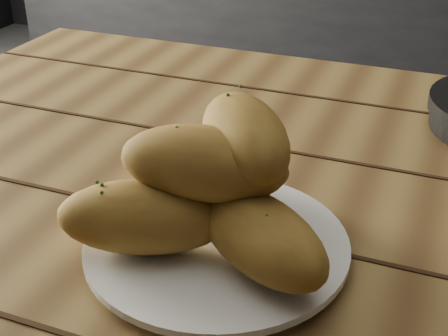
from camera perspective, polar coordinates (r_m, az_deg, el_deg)
floor at (r=1.84m, az=-7.71°, el=-9.56°), size 4.00×4.00×0.00m
table at (r=0.78m, az=14.06°, el=-9.48°), size 1.55×0.96×0.75m
plate at (r=0.64m, az=-0.66°, el=-7.17°), size 0.27×0.27×0.02m
bread_rolls at (r=0.60m, az=-0.73°, el=-1.74°), size 0.30×0.25×0.14m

